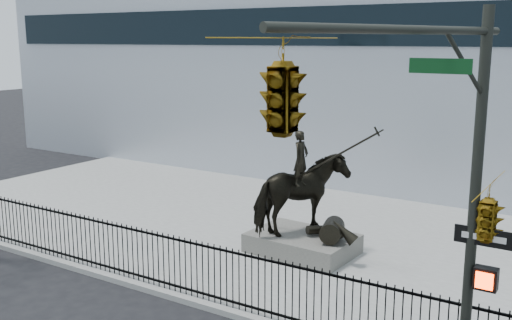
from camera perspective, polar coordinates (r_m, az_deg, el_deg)
The scene contains 7 objects.
ground at distance 14.79m, azimuth -9.75°, elevation -14.70°, with size 120.00×120.00×0.00m, color black.
plaza at distance 20.07m, azimuth 3.86°, elevation -7.18°, with size 30.00×12.00×0.15m, color gray.
building at distance 31.14m, azimuth 15.66°, elevation 7.40°, with size 44.00×14.00×9.00m, color silver.
picket_fence at distance 15.29m, azimuth -6.68°, elevation -10.02°, with size 22.10×0.10×1.50m.
statue_plinth at distance 18.25m, azimuth 4.43°, elevation -7.92°, with size 3.04×2.09×0.57m, color #52504B.
equestrian_statue at distance 17.79m, azimuth 4.67°, elevation -3.46°, with size 3.89×2.50×3.30m.
traffic_signal_right at distance 8.31m, azimuth 13.59°, elevation -0.18°, with size 2.17×6.86×7.00m.
Camera 1 is at (9.07, -9.72, 6.48)m, focal length 42.00 mm.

